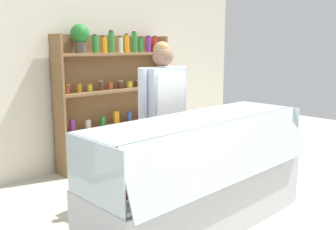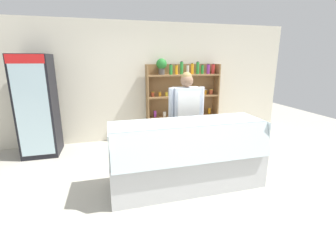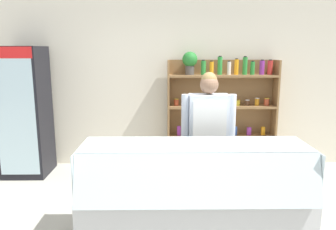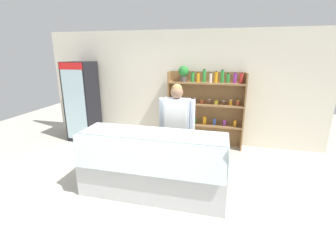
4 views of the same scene
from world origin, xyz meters
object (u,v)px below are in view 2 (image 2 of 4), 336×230
(shelving_unit, at_px, (181,95))
(shop_clerk, at_px, (186,111))
(drinks_fridge, at_px, (37,106))
(deli_display_case, at_px, (187,166))

(shelving_unit, bearing_deg, shop_clerk, -104.62)
(drinks_fridge, bearing_deg, shelving_unit, 5.23)
(shop_clerk, bearing_deg, deli_display_case, -107.77)
(deli_display_case, bearing_deg, shop_clerk, 72.23)
(shelving_unit, xyz_separation_m, shop_clerk, (-0.37, -1.42, -0.06))
(drinks_fridge, xyz_separation_m, shelving_unit, (3.04, 0.28, 0.07))
(drinks_fridge, distance_m, deli_display_case, 3.14)
(drinks_fridge, bearing_deg, shop_clerk, -23.26)
(deli_display_case, bearing_deg, drinks_fridge, 142.34)
(drinks_fridge, height_order, deli_display_case, drinks_fridge)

